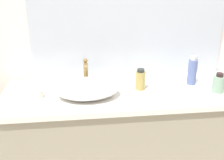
{
  "coord_description": "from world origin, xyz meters",
  "views": [
    {
      "loc": [
        -0.25,
        -1.11,
        1.6
      ],
      "look_at": [
        -0.07,
        0.4,
        0.99
      ],
      "focal_mm": 44.3,
      "sensor_mm": 36.0,
      "label": 1
    }
  ],
  "objects_px": {
    "sink_basin": "(87,88)",
    "lotion_bottle": "(140,80)",
    "spray_can": "(192,71)",
    "perfume_bottle": "(219,83)",
    "candle_jar": "(38,94)"
  },
  "relations": [
    {
      "from": "sink_basin",
      "to": "lotion_bottle",
      "type": "height_order",
      "value": "lotion_bottle"
    },
    {
      "from": "lotion_bottle",
      "to": "spray_can",
      "type": "distance_m",
      "value": 0.35
    },
    {
      "from": "sink_basin",
      "to": "lotion_bottle",
      "type": "bearing_deg",
      "value": 11.76
    },
    {
      "from": "lotion_bottle",
      "to": "spray_can",
      "type": "relative_size",
      "value": 0.7
    },
    {
      "from": "perfume_bottle",
      "to": "lotion_bottle",
      "type": "bearing_deg",
      "value": 168.28
    },
    {
      "from": "perfume_bottle",
      "to": "candle_jar",
      "type": "bearing_deg",
      "value": 177.58
    },
    {
      "from": "lotion_bottle",
      "to": "sink_basin",
      "type": "bearing_deg",
      "value": -168.24
    },
    {
      "from": "sink_basin",
      "to": "spray_can",
      "type": "distance_m",
      "value": 0.68
    },
    {
      "from": "lotion_bottle",
      "to": "perfume_bottle",
      "type": "xyz_separation_m",
      "value": [
        0.46,
        -0.09,
        -0.01
      ]
    },
    {
      "from": "lotion_bottle",
      "to": "candle_jar",
      "type": "height_order",
      "value": "lotion_bottle"
    },
    {
      "from": "sink_basin",
      "to": "spray_can",
      "type": "height_order",
      "value": "spray_can"
    },
    {
      "from": "sink_basin",
      "to": "spray_can",
      "type": "bearing_deg",
      "value": 9.39
    },
    {
      "from": "perfume_bottle",
      "to": "candle_jar",
      "type": "xyz_separation_m",
      "value": [
        -1.07,
        0.05,
        -0.03
      ]
    },
    {
      "from": "sink_basin",
      "to": "spray_can",
      "type": "relative_size",
      "value": 1.96
    },
    {
      "from": "spray_can",
      "to": "candle_jar",
      "type": "bearing_deg",
      "value": -174.46
    }
  ]
}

